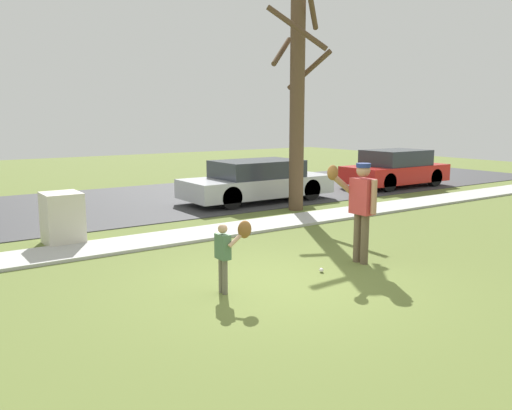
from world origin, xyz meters
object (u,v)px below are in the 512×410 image
person_adult (360,201)px  person_child (229,247)px  baseball (321,270)px  street_tree_near (297,96)px  parked_hatchback_red (395,169)px  parked_sedan_silver (257,181)px  utility_cabinet (62,218)px

person_adult → person_child: 2.74m
baseball → street_tree_near: street_tree_near is taller
person_child → parked_hatchback_red: (11.08, 6.49, -0.03)m
baseball → parked_sedan_silver: 7.42m
person_child → baseball: 1.91m
baseball → parked_sedan_silver: (3.29, 6.63, 0.58)m
parked_sedan_silver → baseball: bearing=-116.4°
utility_cabinet → parked_hatchback_red: 12.42m
person_child → parked_hatchback_red: bearing=30.0°
person_child → baseball: (1.79, -0.00, -0.66)m
person_adult → parked_hatchback_red: (8.37, 6.42, -0.43)m
person_adult → utility_cabinet: size_ratio=1.68×
baseball → utility_cabinet: bearing=123.6°
baseball → person_child: bearing=179.9°
utility_cabinet → baseball: bearing=-56.4°
person_child → utility_cabinet: 4.62m
parked_sedan_silver → person_child: bearing=-127.5°
person_child → parked_sedan_silver: 8.35m
person_adult → parked_sedan_silver: bearing=-110.2°
person_child → utility_cabinet: bearing=104.4°
parked_sedan_silver → utility_cabinet: bearing=-160.9°
person_child → street_tree_near: bearing=42.9°
person_adult → person_child: person_adult is taller
person_adult → parked_hatchback_red: bearing=-142.9°
baseball → street_tree_near: bearing=55.3°
baseball → parked_hatchback_red: size_ratio=0.02×
person_adult → utility_cabinet: person_adult is taller
baseball → street_tree_near: 6.62m
utility_cabinet → person_child: bearing=-75.2°
person_child → baseball: bearing=-0.4°
person_adult → person_child: (-2.71, -0.07, -0.40)m
person_child → parked_sedan_silver: parked_sedan_silver is taller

